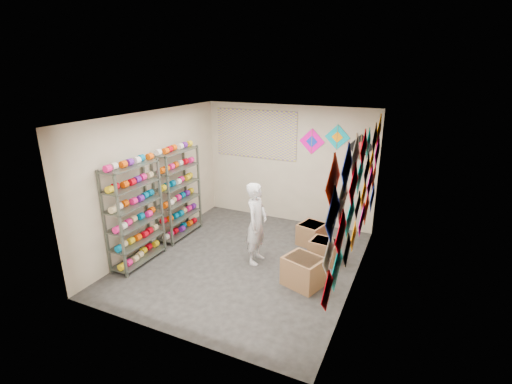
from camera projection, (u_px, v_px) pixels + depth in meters
The scene contains 12 objects.
ground at pixel (245, 261), 7.00m from camera, with size 4.50×4.50×0.00m, color black.
room_walls at pixel (244, 178), 6.47m from camera, with size 4.50×4.50×4.50m.
shelf_rack_front at pixel (135, 215), 6.67m from camera, with size 0.40×1.10×1.90m, color #4C5147.
shelf_rack_back at pixel (178, 194), 7.79m from camera, with size 0.40×1.10×1.90m, color #4C5147.
string_spools at pixel (158, 199), 7.20m from camera, with size 0.12×2.36×0.12m.
kite_wall_display at pixel (359, 191), 5.68m from camera, with size 0.06×4.30×2.04m.
back_wall_kites at pixel (335, 142), 7.87m from camera, with size 1.61×0.02×0.71m.
poster at pixel (256, 134), 8.59m from camera, with size 2.00×0.01×1.10m, color #644597.
shopkeeper at pixel (256, 223), 6.76m from camera, with size 0.39×0.57×1.54m, color silver.
carton_a at pixel (303, 271), 6.17m from camera, with size 0.60×0.50×0.50m, color brown.
carton_b at pixel (324, 251), 6.95m from camera, with size 0.51×0.42×0.42m, color brown.
carton_c at pixel (311, 234), 7.62m from camera, with size 0.46×0.51×0.44m, color brown.
Camera 1 is at (2.80, -5.55, 3.48)m, focal length 26.00 mm.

